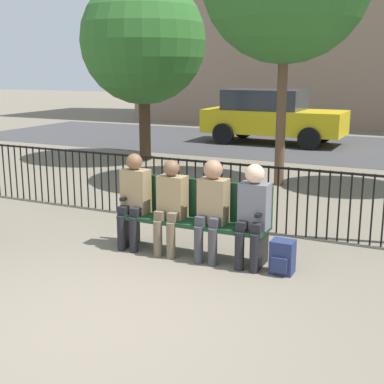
% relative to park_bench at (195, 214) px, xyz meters
% --- Properties ---
extents(ground_plane, '(80.00, 80.00, 0.00)m').
position_rel_park_bench_xyz_m(ground_plane, '(0.00, -2.16, -0.50)').
color(ground_plane, '#706656').
extents(park_bench, '(1.90, 0.45, 0.92)m').
position_rel_park_bench_xyz_m(park_bench, '(0.00, 0.00, 0.00)').
color(park_bench, '#14381E').
rests_on(park_bench, ground).
extents(seated_person_0, '(0.34, 0.39, 1.22)m').
position_rel_park_bench_xyz_m(seated_person_0, '(-0.79, -0.13, 0.18)').
color(seated_person_0, black).
rests_on(seated_person_0, ground).
extents(seated_person_1, '(0.34, 0.39, 1.17)m').
position_rel_park_bench_xyz_m(seated_person_1, '(-0.27, -0.13, 0.16)').
color(seated_person_1, brown).
rests_on(seated_person_1, ground).
extents(seated_person_2, '(0.34, 0.39, 1.22)m').
position_rel_park_bench_xyz_m(seated_person_2, '(0.28, -0.13, 0.19)').
color(seated_person_2, '#3D3D42').
rests_on(seated_person_2, ground).
extents(seated_person_3, '(0.34, 0.39, 1.21)m').
position_rel_park_bench_xyz_m(seated_person_3, '(0.80, -0.13, 0.18)').
color(seated_person_3, black).
rests_on(seated_person_3, ground).
extents(backpack, '(0.26, 0.26, 0.38)m').
position_rel_park_bench_xyz_m(backpack, '(1.18, -0.19, -0.31)').
color(backpack, navy).
rests_on(backpack, ground).
extents(fence_railing, '(9.01, 0.03, 0.95)m').
position_rel_park_bench_xyz_m(fence_railing, '(-0.02, 1.24, 0.06)').
color(fence_railing, black).
rests_on(fence_railing, ground).
extents(tree_1, '(3.04, 3.04, 4.42)m').
position_rel_park_bench_xyz_m(tree_1, '(-4.12, 5.78, 2.39)').
color(tree_1, '#422D1E').
rests_on(tree_1, ground).
extents(street_surface, '(24.00, 6.00, 0.01)m').
position_rel_park_bench_xyz_m(street_surface, '(0.00, 9.84, -0.49)').
color(street_surface, '#3D3D3F').
rests_on(street_surface, ground).
extents(parked_car_0, '(4.20, 1.94, 1.62)m').
position_rel_park_bench_xyz_m(parked_car_0, '(-2.16, 10.00, 0.34)').
color(parked_car_0, yellow).
rests_on(parked_car_0, ground).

